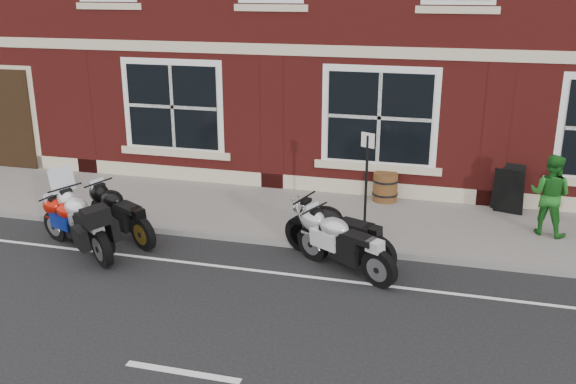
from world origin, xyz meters
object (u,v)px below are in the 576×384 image
Objects in this scene: barrel_planter at (385,187)px; moto_sport_red at (77,222)px; a_board_sign at (508,189)px; parking_sign at (366,176)px; pedestrian_right at (550,195)px; moto_sport_silver at (344,242)px; moto_touring_silver at (85,220)px; moto_naked_black at (337,230)px; moto_sport_black at (121,211)px.

moto_sport_red is at bearing -143.40° from barrel_planter.
parking_sign reaches higher than a_board_sign.
moto_sport_silver is at bearing 58.53° from pedestrian_right.
moto_sport_red is 8.87m from a_board_sign.
moto_sport_silver is 1.78m from parking_sign.
moto_touring_silver is at bearing -137.08° from a_board_sign.
moto_sport_silver is at bearing -65.68° from moto_sport_red.
moto_touring_silver is at bearing -141.71° from barrel_planter.
pedestrian_right is at bearing -33.04° from moto_touring_silver.
moto_sport_red is at bearing -135.91° from parking_sign.
parking_sign is (5.19, 1.90, 0.77)m from moto_sport_red.
moto_sport_red is at bearing 120.32° from moto_naked_black.
a_board_sign is (-0.68, 1.11, -0.29)m from pedestrian_right.
moto_sport_black is 0.96× the size of parking_sign.
pedestrian_right is at bearing -24.18° from moto_sport_silver.
parking_sign is at bearing -30.14° from moto_touring_silver.
parking_sign reaches higher than moto_touring_silver.
moto_sport_silver is at bearing -64.90° from moto_sport_black.
moto_naked_black is (4.65, 0.77, -0.02)m from moto_touring_silver.
moto_sport_black is 0.89× the size of moto_naked_black.
moto_sport_red is 1.86× the size of a_board_sign.
barrel_planter is (0.47, 3.28, -0.16)m from moto_naked_black.
barrel_planter is at bearing -13.49° from moto_touring_silver.
moto_sport_silver is 1.21× the size of pedestrian_right.
moto_sport_silver is (5.08, 0.27, 0.05)m from moto_sport_red.
a_board_sign is at bearing 59.83° from parking_sign.
barrel_planter is at bearing -32.16° from moto_sport_red.
moto_sport_silver is 3.03× the size of barrel_planter.
pedestrian_right is at bearing -45.28° from moto_sport_black.
a_board_sign is at bearing -21.73° from moto_naked_black.
a_board_sign is at bearing -24.63° from moto_touring_silver.
parking_sign reaches higher than pedestrian_right.
pedestrian_right is at bearing -19.67° from barrel_planter.
pedestrian_right is (8.43, 2.86, 0.31)m from moto_touring_silver.
parking_sign is (4.97, 1.97, 0.67)m from moto_touring_silver.
moto_sport_red is at bearing 109.32° from moto_touring_silver.
moto_sport_black is 8.36m from pedestrian_right.
moto_sport_black reaches higher than barrel_planter.
moto_touring_silver is 0.98× the size of moto_sport_black.
barrel_planter is at bearing 3.74° from pedestrian_right.
moto_sport_red reaches higher than barrel_planter.
moto_sport_silver is (4.51, -0.38, 0.00)m from moto_sport_black.
moto_touring_silver is 0.94× the size of parking_sign.
moto_naked_black is 3.41× the size of barrel_planter.
a_board_sign is 3.48m from parking_sign.
pedestrian_right is at bearing -50.92° from moto_sport_red.
moto_touring_silver is 0.97× the size of moto_sport_silver.
moto_touring_silver is at bearing -87.66° from moto_sport_red.
a_board_sign is at bearing -42.70° from moto_sport_red.
moto_touring_silver reaches higher than moto_sport_red.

